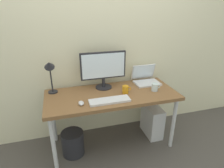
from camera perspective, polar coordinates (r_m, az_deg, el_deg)
The scene contains 12 objects.
ground_plane at distance 2.61m, azimuth -0.00°, elevation -17.12°, with size 6.00×6.00×0.00m, color #4C4742.
back_wall at distance 2.40m, azimuth -2.61°, elevation 13.78°, with size 4.40×0.04×2.60m, color beige.
desk at distance 2.25m, azimuth -0.00°, elevation -4.28°, with size 1.52×0.64×0.72m.
monitor at distance 2.28m, azimuth -2.61°, elevation 4.85°, with size 0.55×0.20×0.45m.
laptop at distance 2.55m, azimuth 9.97°, elevation 1.74°, with size 0.32×0.28×0.22m.
desk_lamp at distance 2.22m, azimuth -18.08°, elevation 4.09°, with size 0.11×0.16×0.42m.
keyboard at distance 2.04m, azimuth -0.72°, elevation -4.97°, with size 0.44×0.14×0.02m, color silver.
mouse at distance 2.00m, azimuth -9.19°, elevation -5.66°, with size 0.06×0.09×0.03m, color silver.
coffee_mug at distance 2.22m, azimuth 4.06°, elevation -1.65°, with size 0.11×0.07×0.09m.
glass_cup at distance 2.33m, azimuth 12.70°, elevation -0.91°, with size 0.11×0.08×0.09m.
computer_tower at distance 2.70m, azimuth 11.88°, elevation -10.63°, with size 0.18×0.36×0.42m, color silver.
wastebasket at distance 2.42m, azimuth -11.60°, elevation -16.90°, with size 0.26×0.26×0.30m, color #232328.
Camera 1 is at (-0.55, -1.92, 1.69)m, focal length 30.59 mm.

